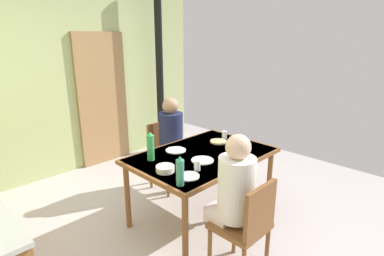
# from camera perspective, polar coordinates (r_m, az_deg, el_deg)

# --- Properties ---
(ground_plane) EXTENTS (5.77, 5.77, 0.00)m
(ground_plane) POSITION_cam_1_polar(r_m,az_deg,el_deg) (3.39, -2.97, -18.07)
(ground_plane) COLOR #B9B0B1
(wall_back) EXTENTS (4.42, 0.10, 2.85)m
(wall_back) POSITION_cam_1_polar(r_m,az_deg,el_deg) (4.70, -22.10, 9.36)
(wall_back) COLOR #A7B778
(wall_back) RESTS_ON ground_plane
(door_wooden) EXTENTS (0.80, 0.05, 2.00)m
(door_wooden) POSITION_cam_1_polar(r_m,az_deg,el_deg) (4.90, -16.29, 5.08)
(door_wooden) COLOR #9B7449
(door_wooden) RESTS_ON ground_plane
(stove_pipe_column) EXTENTS (0.12, 0.12, 2.85)m
(stove_pipe_column) POSITION_cam_1_polar(r_m,az_deg,el_deg) (5.12, -6.09, 10.97)
(stove_pipe_column) COLOR black
(stove_pipe_column) RESTS_ON ground_plane
(dining_table) EXTENTS (1.47, 0.99, 0.76)m
(dining_table) POSITION_cam_1_polar(r_m,az_deg,el_deg) (3.23, 1.91, -5.95)
(dining_table) COLOR brown
(dining_table) RESTS_ON ground_plane
(chair_near_diner) EXTENTS (0.40, 0.40, 0.87)m
(chair_near_diner) POSITION_cam_1_polar(r_m,az_deg,el_deg) (2.58, 10.28, -17.24)
(chair_near_diner) COLOR brown
(chair_near_diner) RESTS_ON ground_plane
(chair_far_diner) EXTENTS (0.40, 0.40, 0.87)m
(chair_far_diner) POSITION_cam_1_polar(r_m,az_deg,el_deg) (4.00, -5.03, -4.32)
(chair_far_diner) COLOR brown
(chair_far_diner) RESTS_ON ground_plane
(person_near_diner) EXTENTS (0.30, 0.37, 0.77)m
(person_near_diner) POSITION_cam_1_polar(r_m,az_deg,el_deg) (2.51, 8.02, -10.73)
(person_near_diner) COLOR silver
(person_near_diner) RESTS_ON ground_plane
(person_far_diner) EXTENTS (0.30, 0.37, 0.77)m
(person_far_diner) POSITION_cam_1_polar(r_m,az_deg,el_deg) (3.81, -3.81, -0.86)
(person_far_diner) COLOR #171F48
(person_far_diner) RESTS_ON ground_plane
(water_bottle_green_near) EXTENTS (0.07, 0.07, 0.26)m
(water_bottle_green_near) POSITION_cam_1_polar(r_m,az_deg,el_deg) (2.51, -2.24, -8.14)
(water_bottle_green_near) COLOR #35876A
(water_bottle_green_near) RESTS_ON dining_table
(water_bottle_green_far) EXTENTS (0.07, 0.07, 0.29)m
(water_bottle_green_far) POSITION_cam_1_polar(r_m,az_deg,el_deg) (3.02, -7.74, -3.50)
(water_bottle_green_far) COLOR green
(water_bottle_green_far) RESTS_ON dining_table
(serving_bowl_center) EXTENTS (0.17, 0.17, 0.05)m
(serving_bowl_center) POSITION_cam_1_polar(r_m,az_deg,el_deg) (2.80, -5.02, -7.58)
(serving_bowl_center) COLOR silver
(serving_bowl_center) RESTS_ON dining_table
(dinner_plate_near_left) EXTENTS (0.22, 0.22, 0.01)m
(dinner_plate_near_left) POSITION_cam_1_polar(r_m,az_deg,el_deg) (3.02, 1.97, -6.04)
(dinner_plate_near_left) COLOR white
(dinner_plate_near_left) RESTS_ON dining_table
(dinner_plate_near_right) EXTENTS (0.20, 0.20, 0.01)m
(dinner_plate_near_right) POSITION_cam_1_polar(r_m,az_deg,el_deg) (2.70, -0.71, -8.96)
(dinner_plate_near_right) COLOR white
(dinner_plate_near_right) RESTS_ON dining_table
(dinner_plate_far_center) EXTENTS (0.22, 0.22, 0.01)m
(dinner_plate_far_center) POSITION_cam_1_polar(r_m,az_deg,el_deg) (3.28, -3.04, -4.16)
(dinner_plate_far_center) COLOR white
(dinner_plate_far_center) RESTS_ON dining_table
(drinking_glass_by_near_diner) EXTENTS (0.06, 0.06, 0.09)m
(drinking_glass_by_near_diner) POSITION_cam_1_polar(r_m,az_deg,el_deg) (2.80, 1.01, -7.00)
(drinking_glass_by_near_diner) COLOR silver
(drinking_glass_by_near_diner) RESTS_ON dining_table
(drinking_glass_by_far_diner) EXTENTS (0.06, 0.06, 0.09)m
(drinking_glass_by_far_diner) POSITION_cam_1_polar(r_m,az_deg,el_deg) (3.67, 6.07, -1.31)
(drinking_glass_by_far_diner) COLOR silver
(drinking_glass_by_far_diner) RESTS_ON dining_table
(bread_plate_sliced) EXTENTS (0.19, 0.19, 0.02)m
(bread_plate_sliced) POSITION_cam_1_polar(r_m,az_deg,el_deg) (3.55, 4.93, -2.52)
(bread_plate_sliced) COLOR #DBB77A
(bread_plate_sliced) RESTS_ON dining_table
(cutlery_knife_near) EXTENTS (0.10, 0.13, 0.00)m
(cutlery_knife_near) POSITION_cam_1_polar(r_m,az_deg,el_deg) (3.32, 8.72, -4.19)
(cutlery_knife_near) COLOR silver
(cutlery_knife_near) RESTS_ON dining_table
(cutlery_fork_near) EXTENTS (0.13, 0.11, 0.00)m
(cutlery_fork_near) POSITION_cam_1_polar(r_m,az_deg,el_deg) (3.54, 8.76, -2.87)
(cutlery_fork_near) COLOR silver
(cutlery_fork_near) RESTS_ON dining_table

